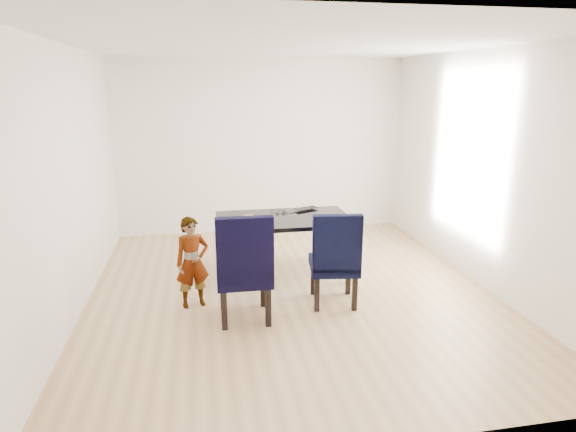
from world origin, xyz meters
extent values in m
cube|color=tan|center=(0.00, 0.00, -0.01)|extent=(4.50, 5.00, 0.01)
cube|color=white|center=(0.00, 0.00, 2.71)|extent=(4.50, 5.00, 0.01)
cube|color=white|center=(0.00, 2.50, 1.35)|extent=(4.50, 0.01, 2.70)
cube|color=white|center=(0.00, -2.50, 1.35)|extent=(4.50, 0.01, 2.70)
cube|color=silver|center=(-2.25, 0.00, 1.35)|extent=(0.01, 5.00, 2.70)
cube|color=silver|center=(2.25, 0.00, 1.35)|extent=(0.01, 5.00, 2.70)
cube|color=black|center=(0.00, 0.50, 0.38)|extent=(1.60, 0.90, 0.75)
cube|color=black|center=(-0.58, -0.52, 0.56)|extent=(0.55, 0.57, 1.12)
cube|color=black|center=(0.40, -0.34, 0.52)|extent=(0.57, 0.59, 1.04)
imported|color=orange|center=(-1.09, -0.15, 0.49)|extent=(0.41, 0.32, 0.98)
cylinder|color=silver|center=(-0.44, 0.45, 0.76)|extent=(0.30, 0.30, 0.01)
ellipsoid|color=#BA6B42|center=(-0.43, 0.45, 0.79)|extent=(0.16, 0.11, 0.06)
imported|color=black|center=(0.32, 0.85, 0.76)|extent=(0.37, 0.32, 0.03)
torus|color=black|center=(0.01, 0.67, 0.75)|extent=(0.17, 0.17, 0.01)
camera|label=1|loc=(-0.95, -5.01, 2.30)|focal=30.00mm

